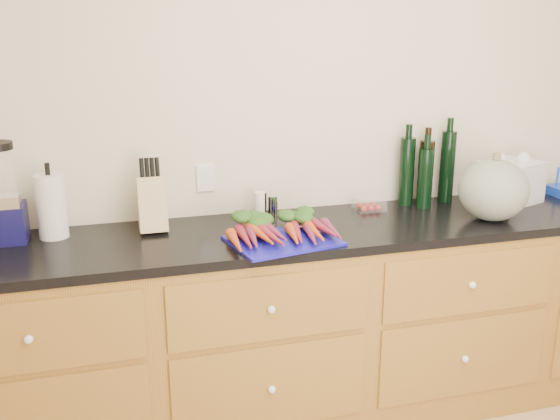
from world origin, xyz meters
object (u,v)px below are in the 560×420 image
object	(u,v)px
knife_block	(152,204)
carrots	(280,230)
squash	(493,190)
cutting_board	(283,241)
paper_towel	(51,206)
tomato_box	(369,204)
blender_appliance	(2,199)

from	to	relation	value
knife_block	carrots	bearing A→B (deg)	-27.03
squash	carrots	bearing A→B (deg)	179.63
cutting_board	paper_towel	distance (m)	0.98
paper_towel	squash	bearing A→B (deg)	-8.39
tomato_box	carrots	bearing A→B (deg)	-151.49
squash	cutting_board	bearing A→B (deg)	-177.87
squash	tomato_box	world-z (taller)	squash
knife_block	tomato_box	bearing A→B (deg)	1.67
knife_block	tomato_box	size ratio (longest dim) A/B	1.72
squash	paper_towel	bearing A→B (deg)	171.61
squash	knife_block	xyz separation A→B (m)	(-1.51, 0.26, -0.02)
cutting_board	carrots	world-z (taller)	carrots
cutting_board	carrots	size ratio (longest dim) A/B	0.94
cutting_board	carrots	xyz separation A→B (m)	(-0.00, 0.04, 0.03)
squash	tomato_box	distance (m)	0.57
knife_block	blender_appliance	bearing A→B (deg)	178.29
blender_appliance	paper_towel	distance (m)	0.19
squash	tomato_box	bearing A→B (deg)	148.52
cutting_board	squash	world-z (taller)	squash
blender_appliance	paper_towel	xyz separation A→B (m)	(0.18, 0.00, -0.05)
cutting_board	blender_appliance	size ratio (longest dim) A/B	1.03
blender_appliance	cutting_board	bearing A→B (deg)	-16.16
carrots	knife_block	xyz separation A→B (m)	(-0.50, 0.26, 0.08)
paper_towel	knife_block	world-z (taller)	paper_towel
paper_towel	tomato_box	world-z (taller)	paper_towel
paper_towel	knife_block	bearing A→B (deg)	-2.79
squash	blender_appliance	xyz separation A→B (m)	(-2.10, 0.28, 0.04)
blender_appliance	paper_towel	world-z (taller)	blender_appliance
carrots	tomato_box	world-z (taller)	carrots
cutting_board	knife_block	world-z (taller)	knife_block
carrots	knife_block	distance (m)	0.57
blender_appliance	tomato_box	size ratio (longest dim) A/B	3.01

